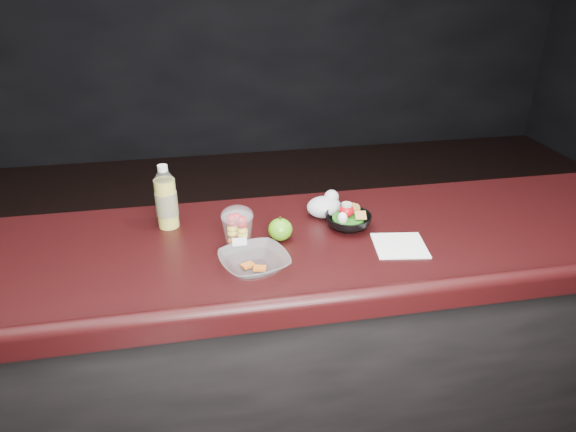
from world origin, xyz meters
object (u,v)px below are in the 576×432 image
object	(u,v)px
snack_bowl	(348,220)
fruit_cup	(238,228)
lemonade_bottle	(166,201)
green_apple	(280,229)
takeout_bowl	(254,262)

from	to	relation	value
snack_bowl	fruit_cup	bearing A→B (deg)	-169.68
lemonade_bottle	snack_bowl	xyz separation A→B (m)	(0.59, -0.12, -0.06)
fruit_cup	green_apple	size ratio (longest dim) A/B	1.74
lemonade_bottle	green_apple	bearing A→B (deg)	-24.36
lemonade_bottle	fruit_cup	xyz separation A→B (m)	(0.22, -0.19, -0.02)
green_apple	takeout_bowl	world-z (taller)	green_apple
green_apple	snack_bowl	world-z (taller)	snack_bowl
fruit_cup	green_apple	distance (m)	0.15
green_apple	snack_bowl	bearing A→B (deg)	9.22
green_apple	takeout_bowl	xyz separation A→B (m)	(-0.10, -0.16, -0.01)
lemonade_bottle	fruit_cup	size ratio (longest dim) A/B	1.55
lemonade_bottle	fruit_cup	distance (m)	0.29
snack_bowl	green_apple	bearing A→B (deg)	-170.78
green_apple	snack_bowl	xyz separation A→B (m)	(0.24, 0.04, -0.01)
fruit_cup	green_apple	xyz separation A→B (m)	(0.14, 0.03, -0.04)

